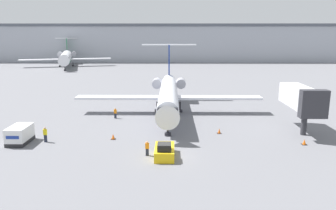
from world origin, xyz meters
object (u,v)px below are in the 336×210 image
(worker_on_apron, at_px, (45,134))
(airplane_parked_far_left, at_px, (66,57))
(traffic_cone_left, at_px, (113,137))
(pushback_tug, at_px, (165,151))
(traffic_cone_mid, at_px, (304,142))
(airplane_main, at_px, (169,93))
(worker_near_tug, at_px, (147,148))
(jet_bridge, at_px, (301,98))
(traffic_cone_right, at_px, (219,131))
(luggage_cart, at_px, (20,135))
(worker_by_wing, at_px, (115,113))

(worker_on_apron, height_order, airplane_parked_far_left, airplane_parked_far_left)
(traffic_cone_left, xyz_separation_m, airplane_parked_far_left, (-33.55, 88.55, 3.35))
(pushback_tug, distance_m, traffic_cone_mid, 16.70)
(pushback_tug, bearing_deg, airplane_parked_far_left, 112.96)
(pushback_tug, bearing_deg, airplane_main, 89.24)
(worker_near_tug, relative_size, jet_bridge, 0.17)
(traffic_cone_right, bearing_deg, jet_bridge, 5.84)
(luggage_cart, xyz_separation_m, worker_by_wing, (9.35, 11.54, -0.18))
(worker_near_tug, bearing_deg, luggage_cart, 165.51)
(luggage_cart, distance_m, worker_on_apron, 2.90)
(worker_by_wing, xyz_separation_m, worker_on_apron, (-6.48, -11.18, 0.14))
(airplane_main, relative_size, traffic_cone_right, 45.84)
(worker_by_wing, height_order, jet_bridge, jet_bridge)
(airplane_main, xyz_separation_m, traffic_cone_left, (-6.67, -13.69, -2.89))
(airplane_main, relative_size, pushback_tug, 7.41)
(airplane_parked_far_left, bearing_deg, traffic_cone_mid, -58.12)
(airplane_main, distance_m, traffic_cone_left, 15.50)
(jet_bridge, bearing_deg, worker_on_apron, -171.60)
(worker_by_wing, relative_size, traffic_cone_left, 2.27)
(pushback_tug, distance_m, worker_by_wing, 17.68)
(worker_by_wing, bearing_deg, luggage_cart, -129.03)
(airplane_main, xyz_separation_m, worker_by_wing, (-8.07, -3.60, -2.39))
(worker_on_apron, relative_size, traffic_cone_left, 2.60)
(pushback_tug, distance_m, traffic_cone_right, 10.81)
(traffic_cone_left, relative_size, jet_bridge, 0.08)
(traffic_cone_right, xyz_separation_m, airplane_parked_far_left, (-46.88, 86.01, 3.38))
(luggage_cart, bearing_deg, airplane_parked_far_left, 104.21)
(airplane_main, bearing_deg, traffic_cone_mid, -44.08)
(luggage_cart, distance_m, traffic_cone_mid, 33.39)
(worker_on_apron, relative_size, traffic_cone_mid, 2.84)
(worker_near_tug, height_order, worker_by_wing, worker_near_tug)
(traffic_cone_mid, bearing_deg, worker_on_apron, 178.74)
(traffic_cone_right, xyz_separation_m, traffic_cone_mid, (9.29, -4.29, -0.00))
(pushback_tug, height_order, worker_near_tug, pushback_tug)
(luggage_cart, height_order, worker_near_tug, luggage_cart)
(worker_on_apron, height_order, traffic_cone_mid, worker_on_apron)
(worker_by_wing, bearing_deg, airplane_parked_far_left, 112.28)
(worker_near_tug, xyz_separation_m, jet_bridge, (19.43, 9.03, 3.59))
(luggage_cart, bearing_deg, worker_near_tug, -14.49)
(traffic_cone_right, bearing_deg, traffic_cone_left, -169.24)
(airplane_main, xyz_separation_m, luggage_cart, (-17.42, -15.13, -2.21))
(airplane_main, relative_size, airplane_parked_far_left, 0.83)
(worker_near_tug, distance_m, worker_by_wing, 16.60)
(jet_bridge, bearing_deg, traffic_cone_mid, -104.36)
(traffic_cone_mid, bearing_deg, pushback_tug, -166.12)
(airplane_parked_far_left, distance_m, jet_bridge, 102.59)
(traffic_cone_left, bearing_deg, luggage_cart, -172.37)
(luggage_cart, height_order, airplane_parked_far_left, airplane_parked_far_left)
(traffic_cone_left, bearing_deg, worker_near_tug, -49.77)
(airplane_parked_far_left, bearing_deg, traffic_cone_left, -69.25)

